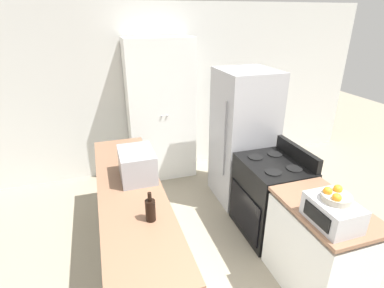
# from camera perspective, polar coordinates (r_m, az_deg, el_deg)

# --- Properties ---
(wall_back) EXTENTS (7.00, 0.06, 2.60)m
(wall_back) POSITION_cam_1_polar(r_m,az_deg,el_deg) (4.81, -5.83, 9.87)
(wall_back) COLOR silver
(wall_back) RESTS_ON ground_plane
(counter_left) EXTENTS (0.60, 2.51, 0.91)m
(counter_left) POSITION_cam_1_polar(r_m,az_deg,el_deg) (3.19, -10.96, -15.54)
(counter_left) COLOR silver
(counter_left) RESTS_ON ground_plane
(counter_right) EXTENTS (0.60, 0.89, 0.91)m
(counter_right) POSITION_cam_1_polar(r_m,az_deg,el_deg) (3.13, 22.79, -18.05)
(counter_right) COLOR silver
(counter_right) RESTS_ON ground_plane
(pantry_cabinet) EXTENTS (0.99, 0.48, 2.14)m
(pantry_cabinet) POSITION_cam_1_polar(r_m,az_deg,el_deg) (4.59, -5.93, 6.23)
(pantry_cabinet) COLOR white
(pantry_cabinet) RESTS_ON ground_plane
(stove) EXTENTS (0.66, 0.78, 1.07)m
(stove) POSITION_cam_1_polar(r_m,az_deg,el_deg) (3.66, 14.62, -9.77)
(stove) COLOR black
(stove) RESTS_ON ground_plane
(refrigerator) EXTENTS (0.72, 0.74, 1.80)m
(refrigerator) POSITION_cam_1_polar(r_m,az_deg,el_deg) (4.08, 9.71, 1.24)
(refrigerator) COLOR #A3A3A8
(refrigerator) RESTS_ON ground_plane
(microwave) EXTENTS (0.34, 0.45, 0.29)m
(microwave) POSITION_cam_1_polar(r_m,az_deg,el_deg) (3.02, -10.39, -3.84)
(microwave) COLOR #939399
(microwave) RESTS_ON counter_left
(wine_bottle) EXTENTS (0.08, 0.08, 0.25)m
(wine_bottle) POSITION_cam_1_polar(r_m,az_deg,el_deg) (2.44, -7.92, -12.29)
(wine_bottle) COLOR black
(wine_bottle) RESTS_ON counter_left
(toaster_oven) EXTENTS (0.30, 0.40, 0.20)m
(toaster_oven) POSITION_cam_1_polar(r_m,az_deg,el_deg) (2.62, 25.17, -11.71)
(toaster_oven) COLOR #B2B2B7
(toaster_oven) RESTS_ON counter_right
(fruit_bowl) EXTENTS (0.22, 0.22, 0.10)m
(fruit_bowl) POSITION_cam_1_polar(r_m,az_deg,el_deg) (2.56, 25.70, -8.94)
(fruit_bowl) COLOR #B2A893
(fruit_bowl) RESTS_ON toaster_oven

